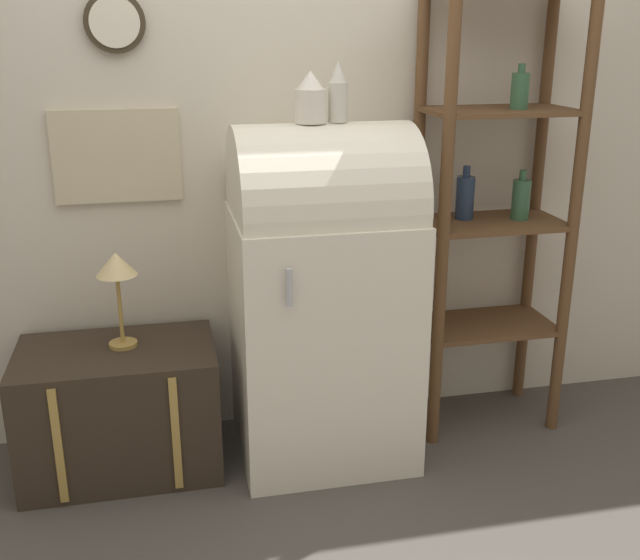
{
  "coord_description": "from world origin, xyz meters",
  "views": [
    {
      "loc": [
        -0.61,
        -2.5,
        1.7
      ],
      "look_at": [
        -0.01,
        0.24,
        0.75
      ],
      "focal_mm": 42.0,
      "sensor_mm": 36.0,
      "label": 1
    }
  ],
  "objects_px": {
    "suitcase_trunk": "(120,409)",
    "vase_center": "(338,94)",
    "desk_lamp": "(117,272)",
    "refrigerator": "(322,291)",
    "vase_left": "(311,99)"
  },
  "relations": [
    {
      "from": "suitcase_trunk",
      "to": "vase_center",
      "type": "bearing_deg",
      "value": -1.66
    },
    {
      "from": "vase_center",
      "to": "desk_lamp",
      "type": "distance_m",
      "value": 1.07
    },
    {
      "from": "refrigerator",
      "to": "vase_center",
      "type": "distance_m",
      "value": 0.77
    },
    {
      "from": "suitcase_trunk",
      "to": "refrigerator",
      "type": "bearing_deg",
      "value": -2.07
    },
    {
      "from": "suitcase_trunk",
      "to": "vase_left",
      "type": "bearing_deg",
      "value": -2.37
    },
    {
      "from": "suitcase_trunk",
      "to": "vase_center",
      "type": "relative_size",
      "value": 3.46
    },
    {
      "from": "refrigerator",
      "to": "vase_left",
      "type": "height_order",
      "value": "vase_left"
    },
    {
      "from": "refrigerator",
      "to": "suitcase_trunk",
      "type": "distance_m",
      "value": 0.94
    },
    {
      "from": "desk_lamp",
      "to": "vase_center",
      "type": "bearing_deg",
      "value": -3.87
    },
    {
      "from": "vase_left",
      "to": "desk_lamp",
      "type": "distance_m",
      "value": 0.98
    },
    {
      "from": "vase_center",
      "to": "vase_left",
      "type": "bearing_deg",
      "value": -176.43
    },
    {
      "from": "suitcase_trunk",
      "to": "desk_lamp",
      "type": "height_order",
      "value": "desk_lamp"
    },
    {
      "from": "refrigerator",
      "to": "vase_left",
      "type": "bearing_deg",
      "value": -177.04
    },
    {
      "from": "refrigerator",
      "to": "vase_center",
      "type": "height_order",
      "value": "vase_center"
    },
    {
      "from": "suitcase_trunk",
      "to": "vase_center",
      "type": "distance_m",
      "value": 1.5
    }
  ]
}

